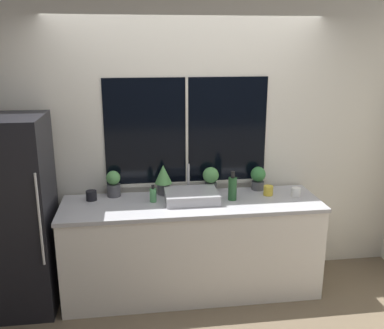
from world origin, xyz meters
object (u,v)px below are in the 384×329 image
refrigerator (11,216)px  potted_plant_center_right (211,178)px  potted_plant_center_left (163,178)px  potted_plant_far_left (114,183)px  mug_black (91,196)px  bottle_tall (232,188)px  mug_yellow (268,190)px  potted_plant_far_right (258,177)px  mug_white (296,192)px  sink (192,196)px  soap_bottle (153,195)px

refrigerator → potted_plant_center_right: refrigerator is taller
potted_plant_center_left → potted_plant_far_left: bearing=180.0°
potted_plant_center_right → mug_black: bearing=-175.7°
bottle_tall → mug_yellow: 0.38m
potted_plant_far_left → potted_plant_far_right: (1.38, -0.00, 0.00)m
potted_plant_far_right → mug_white: 0.39m
bottle_tall → mug_black: bearing=172.8°
sink → potted_plant_far_left: bearing=162.8°
potted_plant_center_right → mug_yellow: 0.55m
potted_plant_center_left → mug_black: (-0.66, -0.08, -0.12)m
soap_bottle → mug_black: bearing=168.4°
potted_plant_center_left → mug_black: 0.68m
potted_plant_center_left → bottle_tall: potted_plant_center_left is taller
soap_bottle → mug_black: soap_bottle is taller
sink → mug_white: sink is taller
potted_plant_far_left → potted_plant_center_left: 0.46m
refrigerator → potted_plant_center_left: bearing=12.0°
potted_plant_far_left → potted_plant_center_left: (0.46, 0.00, 0.04)m
potted_plant_center_right → bottle_tall: size_ratio=0.90×
sink → potted_plant_far_left: 0.74m
potted_plant_far_left → sink: bearing=-17.2°
refrigerator → bottle_tall: (1.93, 0.04, 0.15)m
refrigerator → bottle_tall: 1.93m
mug_white → mug_yellow: (-0.24, 0.07, 0.00)m
refrigerator → mug_white: (2.53, 0.04, 0.08)m
sink → potted_plant_far_right: (0.68, 0.22, 0.08)m
sink → potted_plant_center_left: (-0.24, 0.22, 0.11)m
mug_yellow → potted_plant_far_right: bearing=107.9°
potted_plant_far_left → mug_black: 0.23m
potted_plant_far_left → mug_black: size_ratio=2.54×
refrigerator → potted_plant_center_right: 1.80m
potted_plant_far_left → mug_white: bearing=-8.0°
refrigerator → mug_black: refrigerator is taller
sink → potted_plant_far_left: size_ratio=1.94×
bottle_tall → potted_plant_center_right: bearing=122.7°
refrigerator → sink: size_ratio=3.59×
potted_plant_far_left → mug_white: potted_plant_far_left is taller
soap_bottle → bottle_tall: bearing=-3.7°
sink → potted_plant_far_right: size_ratio=2.07×
soap_bottle → mug_black: (-0.55, 0.11, -0.02)m
potted_plant_far_right → bottle_tall: bottle_tall is taller
sink → mug_black: bearing=171.6°
potted_plant_far_left → soap_bottle: size_ratio=1.57×
mug_white → soap_bottle: bearing=178.3°
sink → mug_yellow: (0.73, 0.05, -0.00)m
potted_plant_far_right → potted_plant_center_right: bearing=180.0°
potted_plant_far_right → bottle_tall: 0.39m
potted_plant_center_right → mug_black: potted_plant_center_right is taller
sink → mug_yellow: size_ratio=5.26×
potted_plant_far_left → soap_bottle: bearing=-29.1°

